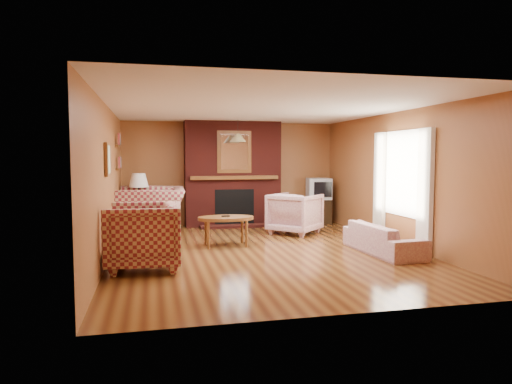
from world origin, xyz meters
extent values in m
plane|color=#4D2610|center=(0.00, 0.00, 0.00)|extent=(6.50, 6.50, 0.00)
plane|color=white|center=(0.00, 0.00, 2.40)|extent=(6.50, 6.50, 0.00)
plane|color=#9C5B30|center=(0.00, 3.25, 1.20)|extent=(6.50, 0.00, 6.50)
plane|color=#9C5B30|center=(0.00, -3.25, 1.20)|extent=(6.50, 0.00, 6.50)
plane|color=#9C5B30|center=(-2.50, 0.00, 1.20)|extent=(0.00, 6.50, 6.50)
plane|color=#9C5B30|center=(2.50, 0.00, 1.20)|extent=(0.00, 6.50, 6.50)
cube|color=#4A1410|center=(0.00, 3.00, 1.20)|extent=(2.20, 0.50, 2.40)
cube|color=black|center=(0.00, 2.77, 0.45)|extent=(0.90, 0.06, 0.80)
cube|color=#4A1410|center=(0.00, 2.60, 0.03)|extent=(1.60, 0.35, 0.06)
cube|color=brown|center=(0.00, 2.73, 1.12)|extent=(2.00, 0.18, 0.08)
cube|color=brown|center=(0.00, 2.76, 1.70)|extent=(0.78, 0.05, 0.95)
cube|color=white|center=(0.00, 2.73, 1.70)|extent=(0.62, 0.02, 0.80)
cube|color=beige|center=(2.44, -0.95, 1.05)|extent=(0.08, 0.35, 2.00)
cube|color=beige|center=(2.44, 0.55, 1.05)|extent=(0.08, 0.35, 2.00)
cube|color=white|center=(2.48, -0.20, 1.30)|extent=(0.03, 1.10, 1.50)
cube|color=brown|center=(-2.47, 1.90, 1.35)|extent=(0.06, 0.55, 0.04)
cube|color=brown|center=(-2.47, 1.90, 1.80)|extent=(0.06, 0.55, 0.04)
cube|color=brown|center=(-2.47, -0.30, 1.55)|extent=(0.04, 0.40, 0.50)
cube|color=silver|center=(-2.44, -0.30, 1.55)|extent=(0.01, 0.32, 0.42)
cylinder|color=black|center=(0.00, 2.30, 2.22)|extent=(0.01, 0.01, 0.35)
cone|color=#AA7344|center=(0.00, 2.30, 2.00)|extent=(0.36, 0.36, 0.18)
imported|color=maroon|center=(-1.85, 1.89, 0.49)|extent=(1.36, 1.54, 0.97)
imported|color=maroon|center=(-1.95, -0.84, 0.47)|extent=(1.10, 1.07, 0.95)
imported|color=beige|center=(1.90, -0.63, 0.24)|extent=(0.73, 1.69, 0.49)
imported|color=beige|center=(1.05, 1.51, 0.42)|extent=(1.29, 1.29, 0.84)
ellipsoid|color=brown|center=(-0.55, 0.53, 0.50)|extent=(1.00, 0.62, 0.06)
cube|color=black|center=(-0.55, 0.53, 0.54)|extent=(0.15, 0.05, 0.02)
cylinder|color=brown|center=(-0.22, 0.73, 0.24)|extent=(0.05, 0.05, 0.47)
cylinder|color=brown|center=(-0.89, 0.73, 0.24)|extent=(0.05, 0.05, 0.47)
cylinder|color=brown|center=(-0.22, 0.33, 0.24)|extent=(0.05, 0.05, 0.47)
cylinder|color=brown|center=(-0.89, 0.33, 0.24)|extent=(0.05, 0.05, 0.47)
cube|color=brown|center=(-2.10, 2.45, 0.28)|extent=(0.45, 0.45, 0.56)
sphere|color=white|center=(-2.10, 2.45, 0.73)|extent=(0.33, 0.33, 0.33)
cylinder|color=black|center=(-2.10, 2.45, 0.91)|extent=(0.03, 0.03, 0.10)
cone|color=white|center=(-2.10, 2.45, 1.10)|extent=(0.41, 0.41, 0.29)
cube|color=black|center=(2.05, 2.80, 0.29)|extent=(0.58, 0.53, 0.58)
cube|color=#B1B4B9|center=(2.05, 2.80, 0.83)|extent=(0.61, 0.60, 0.50)
cube|color=black|center=(2.05, 2.53, 0.83)|extent=(0.41, 0.08, 0.35)
camera|label=1|loc=(-1.81, -7.44, 1.59)|focal=32.00mm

